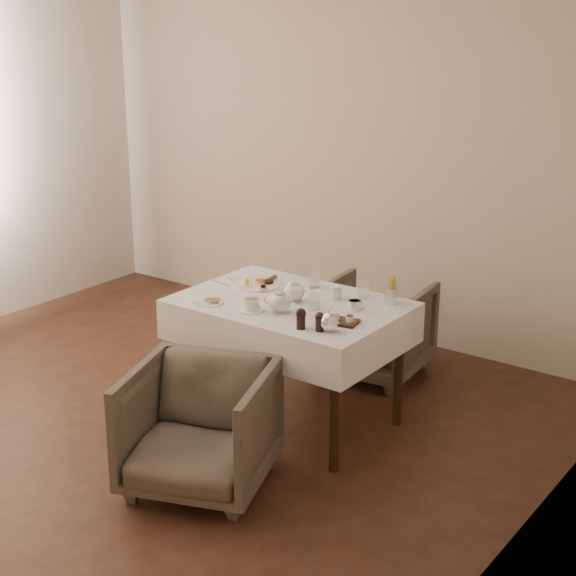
% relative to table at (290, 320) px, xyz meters
% --- Properties ---
extents(table, '(1.28, 0.88, 0.75)m').
position_rel_table_xyz_m(table, '(0.00, 0.00, 0.00)').
color(table, black).
rests_on(table, ground).
extents(armchair_near, '(0.90, 0.92, 0.65)m').
position_rel_table_xyz_m(armchair_near, '(0.06, -0.87, -0.31)').
color(armchair_near, '#4A4036').
rests_on(armchair_near, ground).
extents(armchair_far, '(0.74, 0.76, 0.63)m').
position_rel_table_xyz_m(armchair_far, '(0.03, 0.91, -0.32)').
color(armchair_far, '#4A4036').
rests_on(armchair_far, ground).
extents(breakfast_plate, '(0.30, 0.30, 0.04)m').
position_rel_table_xyz_m(breakfast_plate, '(-0.34, 0.13, 0.13)').
color(breakfast_plate, white).
rests_on(breakfast_plate, table).
extents(side_plate, '(0.17, 0.16, 0.02)m').
position_rel_table_xyz_m(side_plate, '(-0.36, -0.30, 0.12)').
color(side_plate, white).
rests_on(side_plate, table).
extents(teapot_centre, '(0.19, 0.16, 0.13)m').
position_rel_table_xyz_m(teapot_centre, '(0.01, 0.02, 0.18)').
color(teapot_centre, white).
rests_on(teapot_centre, table).
extents(teapot_front, '(0.20, 0.17, 0.14)m').
position_rel_table_xyz_m(teapot_front, '(0.06, -0.18, 0.19)').
color(teapot_front, white).
rests_on(teapot_front, table).
extents(creamer, '(0.08, 0.08, 0.07)m').
position_rel_table_xyz_m(creamer, '(0.19, 0.20, 0.16)').
color(creamer, white).
rests_on(creamer, table).
extents(teacup_near, '(0.14, 0.14, 0.07)m').
position_rel_table_xyz_m(teacup_near, '(-0.08, -0.26, 0.15)').
color(teacup_near, white).
rests_on(teacup_near, table).
extents(teacup_far, '(0.12, 0.12, 0.06)m').
position_rel_table_xyz_m(teacup_far, '(0.38, 0.09, 0.14)').
color(teacup_far, white).
rests_on(teacup_far, table).
extents(glass_left, '(0.08, 0.08, 0.09)m').
position_rel_table_xyz_m(glass_left, '(-0.03, 0.29, 0.16)').
color(glass_left, silver).
rests_on(glass_left, table).
extents(glass_mid, '(0.08, 0.08, 0.09)m').
position_rel_table_xyz_m(glass_mid, '(0.18, -0.03, 0.16)').
color(glass_mid, silver).
rests_on(glass_mid, table).
extents(glass_right, '(0.07, 0.07, 0.10)m').
position_rel_table_xyz_m(glass_right, '(0.30, 0.31, 0.17)').
color(glass_right, silver).
rests_on(glass_right, table).
extents(condiment_board, '(0.21, 0.16, 0.05)m').
position_rel_table_xyz_m(condiment_board, '(0.43, -0.13, 0.13)').
color(condiment_board, black).
rests_on(condiment_board, table).
extents(pepper_mill_left, '(0.07, 0.07, 0.12)m').
position_rel_table_xyz_m(pepper_mill_left, '(0.31, -0.32, 0.17)').
color(pepper_mill_left, black).
rests_on(pepper_mill_left, table).
extents(pepper_mill_right, '(0.07, 0.07, 0.10)m').
position_rel_table_xyz_m(pepper_mill_right, '(0.40, -0.29, 0.17)').
color(pepper_mill_right, black).
rests_on(pepper_mill_right, table).
extents(silver_pot, '(0.13, 0.11, 0.13)m').
position_rel_table_xyz_m(silver_pot, '(0.45, -0.27, 0.18)').
color(silver_pot, white).
rests_on(silver_pot, table).
extents(fries_cup, '(0.08, 0.08, 0.17)m').
position_rel_table_xyz_m(fries_cup, '(0.49, 0.32, 0.19)').
color(fries_cup, silver).
rests_on(fries_cup, table).
extents(cutlery_fork, '(0.18, 0.05, 0.00)m').
position_rel_table_xyz_m(cutlery_fork, '(-0.51, 0.11, 0.12)').
color(cutlery_fork, silver).
rests_on(cutlery_fork, table).
extents(cutlery_knife, '(0.17, 0.05, 0.00)m').
position_rel_table_xyz_m(cutlery_knife, '(-0.54, 0.02, 0.12)').
color(cutlery_knife, silver).
rests_on(cutlery_knife, table).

